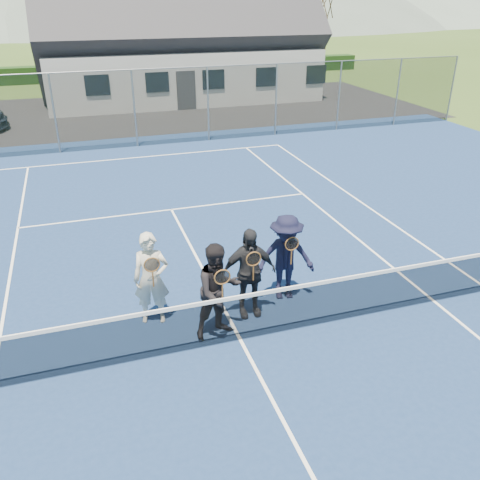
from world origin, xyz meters
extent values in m
plane|color=#324C1B|center=(0.00, 20.00, 0.00)|extent=(220.00, 220.00, 0.00)
cube|color=navy|center=(0.00, 0.00, 0.01)|extent=(30.00, 30.00, 0.02)
cube|color=black|center=(-4.00, 20.00, 0.01)|extent=(40.00, 12.00, 0.01)
cube|color=black|center=(0.00, 32.00, 0.55)|extent=(40.00, 1.20, 1.10)
cube|color=white|center=(0.00, 11.88, 0.03)|extent=(10.97, 0.06, 0.01)
cube|color=white|center=(4.12, 0.00, 0.03)|extent=(0.06, 23.77, 0.01)
cube|color=white|center=(0.00, 6.40, 0.03)|extent=(8.23, 0.06, 0.01)
cube|color=white|center=(0.00, 0.00, 0.03)|extent=(0.06, 12.80, 0.01)
cube|color=black|center=(0.00, 0.00, 0.48)|extent=(11.60, 0.02, 0.88)
cube|color=white|center=(0.00, 0.00, 0.93)|extent=(11.60, 0.03, 0.07)
cylinder|color=slate|center=(-3.00, 13.50, 1.50)|extent=(0.07, 0.07, 3.00)
cylinder|color=slate|center=(0.00, 13.50, 1.50)|extent=(0.07, 0.07, 3.00)
cylinder|color=slate|center=(3.00, 13.50, 1.50)|extent=(0.07, 0.07, 3.00)
cylinder|color=slate|center=(6.00, 13.50, 1.50)|extent=(0.07, 0.07, 3.00)
cylinder|color=slate|center=(9.00, 13.50, 1.50)|extent=(0.07, 0.07, 3.00)
cylinder|color=slate|center=(12.00, 13.50, 1.50)|extent=(0.07, 0.07, 3.00)
cylinder|color=slate|center=(15.00, 13.50, 1.50)|extent=(0.07, 0.07, 3.00)
cube|color=black|center=(0.00, 13.50, 1.50)|extent=(30.00, 0.03, 3.00)
cylinder|color=slate|center=(0.00, 13.50, 3.00)|extent=(30.00, 0.04, 0.04)
cube|color=silver|center=(4.00, 24.00, 1.40)|extent=(15.00, 8.00, 2.80)
cube|color=#2D2D33|center=(3.50, 19.98, 1.00)|extent=(1.00, 0.06, 2.00)
cube|color=black|center=(-1.00, 19.98, 1.50)|extent=(1.20, 0.06, 1.00)
cube|color=black|center=(2.00, 19.98, 1.50)|extent=(1.20, 0.06, 1.00)
cube|color=black|center=(5.00, 19.98, 1.50)|extent=(1.20, 0.06, 1.00)
cube|color=black|center=(8.00, 19.98, 1.50)|extent=(1.20, 0.06, 1.00)
cube|color=black|center=(11.00, 19.98, 1.50)|extent=(1.20, 0.06, 1.00)
cylinder|color=#362113|center=(2.00, 33.00, 1.93)|extent=(0.22, 0.22, 3.85)
cylinder|color=#372614|center=(12.00, 33.00, 1.93)|extent=(0.22, 0.22, 3.85)
cylinder|color=#392515|center=(18.00, 33.00, 1.93)|extent=(0.22, 0.22, 3.85)
imported|color=beige|center=(-1.35, 1.11, 0.92)|extent=(0.74, 0.57, 1.80)
torus|color=brown|center=(-1.35, 0.84, 1.35)|extent=(0.29, 0.02, 0.29)
cylinder|color=black|center=(-1.35, 0.84, 1.35)|extent=(0.25, 0.00, 0.25)
cylinder|color=brown|center=(-1.35, 0.84, 1.07)|extent=(0.03, 0.03, 0.32)
imported|color=black|center=(-0.30, 0.32, 0.92)|extent=(1.00, 0.86, 1.80)
torus|color=brown|center=(-0.30, 0.05, 1.35)|extent=(0.29, 0.02, 0.29)
cylinder|color=black|center=(-0.30, 0.05, 1.35)|extent=(0.25, 0.00, 0.25)
cylinder|color=brown|center=(-0.30, 0.05, 1.07)|extent=(0.03, 0.03, 0.32)
imported|color=black|center=(0.41, 0.76, 0.92)|extent=(1.08, 0.49, 1.80)
torus|color=brown|center=(0.41, 0.49, 1.35)|extent=(0.29, 0.02, 0.29)
cylinder|color=black|center=(0.41, 0.49, 1.35)|extent=(0.25, 0.00, 0.25)
cylinder|color=brown|center=(0.41, 0.49, 1.07)|extent=(0.03, 0.03, 0.32)
imported|color=black|center=(1.30, 1.11, 0.92)|extent=(1.26, 0.87, 1.80)
torus|color=brown|center=(1.30, 0.84, 1.35)|extent=(0.29, 0.02, 0.29)
cylinder|color=black|center=(1.30, 0.84, 1.35)|extent=(0.25, 0.00, 0.25)
cylinder|color=brown|center=(1.30, 0.84, 1.07)|extent=(0.03, 0.03, 0.32)
camera|label=1|loc=(-2.29, -7.04, 5.62)|focal=38.00mm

